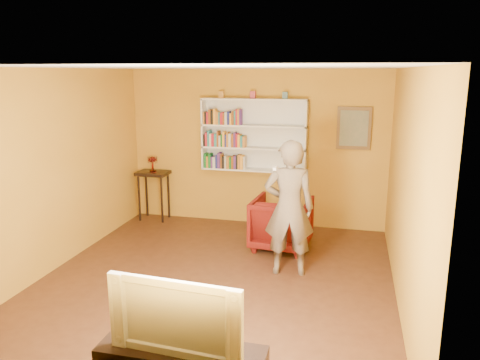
% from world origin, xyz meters
% --- Properties ---
extents(room_shell, '(5.30, 5.80, 2.88)m').
position_xyz_m(room_shell, '(0.00, 0.00, 1.02)').
color(room_shell, '#412415').
rests_on(room_shell, ground).
extents(bookshelf, '(1.80, 0.29, 1.23)m').
position_xyz_m(bookshelf, '(0.00, 2.41, 1.59)').
color(bookshelf, white).
rests_on(bookshelf, room_shell).
extents(books_row_lower, '(0.73, 0.18, 0.27)m').
position_xyz_m(books_row_lower, '(-0.50, 2.30, 1.13)').
color(books_row_lower, '#176B27').
rests_on(books_row_lower, bookshelf).
extents(books_row_middle, '(0.73, 0.19, 0.27)m').
position_xyz_m(books_row_middle, '(-0.50, 2.30, 1.51)').
color(books_row_middle, black).
rests_on(books_row_middle, bookshelf).
extents(books_row_upper, '(0.66, 0.18, 0.27)m').
position_xyz_m(books_row_upper, '(-0.53, 2.30, 1.89)').
color(books_row_upper, '#BF7526').
rests_on(books_row_upper, bookshelf).
extents(ornament_left, '(0.08, 0.08, 0.11)m').
position_xyz_m(ornament_left, '(-0.56, 2.35, 2.27)').
color(ornament_left, '#BD8336').
rests_on(ornament_left, bookshelf).
extents(ornament_centre, '(0.09, 0.09, 0.12)m').
position_xyz_m(ornament_centre, '(-0.02, 2.35, 2.27)').
color(ornament_centre, '#A9384B').
rests_on(ornament_centre, bookshelf).
extents(ornament_right, '(0.08, 0.08, 0.12)m').
position_xyz_m(ornament_right, '(0.52, 2.35, 2.27)').
color(ornament_right, '#486C78').
rests_on(ornament_right, bookshelf).
extents(framed_painting, '(0.55, 0.05, 0.70)m').
position_xyz_m(framed_painting, '(1.65, 2.46, 1.75)').
color(framed_painting, brown).
rests_on(framed_painting, room_shell).
extents(console_table, '(0.55, 0.42, 0.90)m').
position_xyz_m(console_table, '(-1.83, 2.25, 0.74)').
color(console_table, black).
rests_on(console_table, ground).
extents(ruby_lustre, '(0.17, 0.17, 0.27)m').
position_xyz_m(ruby_lustre, '(-1.83, 2.25, 1.09)').
color(ruby_lustre, maroon).
rests_on(ruby_lustre, console_table).
extents(armchair, '(0.92, 0.94, 0.79)m').
position_xyz_m(armchair, '(0.65, 1.37, 0.40)').
color(armchair, '#4B0506').
rests_on(armchair, ground).
extents(person, '(0.72, 0.52, 1.81)m').
position_xyz_m(person, '(0.88, 0.48, 0.91)').
color(person, '#685A4C').
rests_on(person, ground).
extents(game_remote, '(0.04, 0.15, 0.04)m').
position_xyz_m(game_remote, '(0.74, 0.17, 1.50)').
color(game_remote, white).
rests_on(game_remote, person).
extents(television, '(1.11, 0.22, 0.63)m').
position_xyz_m(television, '(0.39, -2.25, 0.80)').
color(television, black).
rests_on(television, tv_cabinet).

